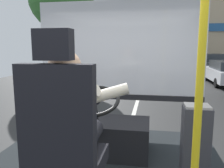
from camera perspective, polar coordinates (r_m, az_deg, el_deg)
The scene contains 8 objects.
ground at distance 10.83m, azimuth 7.18°, elevation -1.33°, with size 18.00×44.00×0.06m.
driver_seat at distance 1.63m, azimuth -11.77°, elevation -15.34°, with size 0.48×0.48×1.37m.
bus_driver at distance 1.66m, azimuth -10.54°, elevation -8.12°, with size 0.81×0.57×0.74m.
steering_console at distance 2.82m, azimuth -2.38°, elevation -12.53°, with size 1.10×0.98×0.86m.
handrail_pole at distance 1.34m, azimuth 21.00°, elevation 0.92°, with size 0.04×0.04×2.17m.
fare_box at distance 2.41m, azimuth 19.92°, elevation -13.43°, with size 0.25×0.23×0.73m.
windshield_panel at distance 3.50m, azimuth 1.87°, elevation 5.50°, with size 2.50×0.08×1.48m.
parked_car_charcoal at distance 18.15m, azimuth 23.70°, elevation 4.66°, with size 1.77×4.36×1.48m.
Camera 1 is at (0.49, -1.84, 1.92)m, focal length 36.86 mm.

